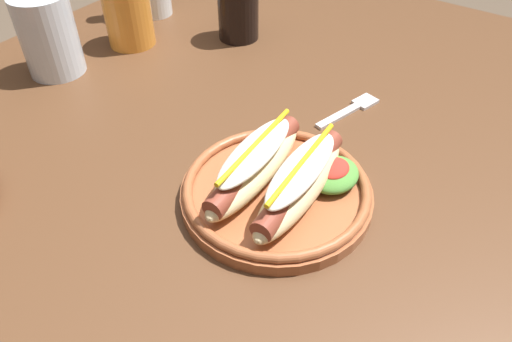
{
  "coord_description": "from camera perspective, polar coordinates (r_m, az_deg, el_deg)",
  "views": [
    {
      "loc": [
        -0.43,
        -0.36,
        1.16
      ],
      "look_at": [
        -0.07,
        -0.11,
        0.77
      ],
      "focal_mm": 34.09,
      "sensor_mm": 36.0,
      "label": 1
    }
  ],
  "objects": [
    {
      "name": "water_cup",
      "position": [
        0.87,
        -23.17,
        14.46
      ],
      "size": [
        0.09,
        0.09,
        0.13
      ],
      "primitive_type": "cylinder",
      "color": "silver",
      "rests_on": "dining_table"
    },
    {
      "name": "dining_table",
      "position": [
        0.76,
        -3.67,
        -0.8
      ],
      "size": [
        1.25,
        1.0,
        0.74
      ],
      "color": "#51331E",
      "rests_on": "ground_plane"
    },
    {
      "name": "extra_cup",
      "position": [
        0.93,
        -14.75,
        17.18
      ],
      "size": [
        0.08,
        0.08,
        0.1
      ],
      "primitive_type": "cylinder",
      "color": "orange",
      "rests_on": "dining_table"
    },
    {
      "name": "fork",
      "position": [
        0.75,
        11.13,
        7.14
      ],
      "size": [
        0.12,
        0.05,
        0.0
      ],
      "rotation": [
        0.0,
        0.0,
        -0.27
      ],
      "color": "silver",
      "rests_on": "dining_table"
    },
    {
      "name": "hot_dog_plate",
      "position": [
        0.57,
        2.73,
        -1.33
      ],
      "size": [
        0.23,
        0.23,
        0.08
      ],
      "color": "#9E5633",
      "rests_on": "dining_table"
    },
    {
      "name": "soda_cup",
      "position": [
        0.92,
        -2.11,
        18.57
      ],
      "size": [
        0.07,
        0.07,
        0.11
      ],
      "primitive_type": "cylinder",
      "color": "black",
      "rests_on": "dining_table"
    }
  ]
}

